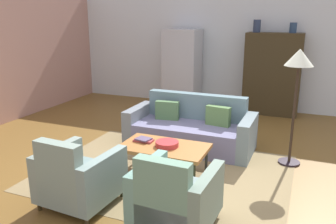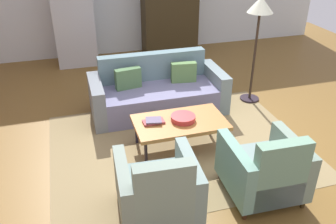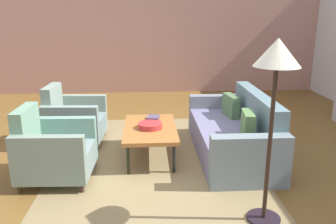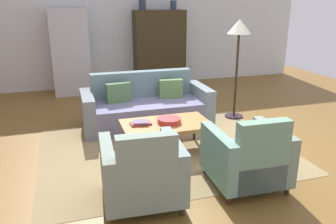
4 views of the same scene
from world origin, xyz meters
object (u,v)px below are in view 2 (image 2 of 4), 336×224
object	(u,v)px
book_stack	(154,121)
refrigerator	(73,19)
floor_lamp	(260,15)
cabinet	(170,13)
couch	(157,92)
armchair_right	(266,171)
armchair_left	(159,192)
fruit_bowl	(183,118)
coffee_table	(180,123)

from	to	relation	value
book_stack	refrigerator	bearing A→B (deg)	101.53
book_stack	floor_lamp	size ratio (longest dim) A/B	0.16
cabinet	refrigerator	bearing A→B (deg)	-177.13
couch	refrigerator	distance (m)	2.82
couch	armchair_right	xyz separation A→B (m)	(0.60, -2.35, 0.06)
armchair_left	refrigerator	bearing A→B (deg)	99.32
fruit_bowl	book_stack	bearing A→B (deg)	172.56
coffee_table	cabinet	size ratio (longest dim) A/B	0.67
fruit_bowl	refrigerator	bearing A→B (deg)	106.96
floor_lamp	book_stack	bearing A→B (deg)	-152.69
fruit_bowl	floor_lamp	size ratio (longest dim) A/B	0.19
cabinet	floor_lamp	xyz separation A→B (m)	(0.61, -2.75, 0.54)
cabinet	floor_lamp	size ratio (longest dim) A/B	1.05
armchair_left	fruit_bowl	bearing A→B (deg)	64.65
coffee_table	floor_lamp	bearing A→B (deg)	33.33
armchair_left	refrigerator	xyz separation A→B (m)	(-0.48, 4.87, 0.58)
couch	fruit_bowl	distance (m)	1.20
coffee_table	book_stack	world-z (taller)	book_stack
floor_lamp	armchair_left	bearing A→B (deg)	-134.86
armchair_left	armchair_right	distance (m)	1.20
coffee_table	armchair_left	xyz separation A→B (m)	(-0.60, -1.17, -0.04)
coffee_table	floor_lamp	xyz separation A→B (m)	(1.61, 1.06, 1.06)
armchair_left	floor_lamp	world-z (taller)	floor_lamp
armchair_left	cabinet	world-z (taller)	cabinet
armchair_right	fruit_bowl	world-z (taller)	armchair_right
coffee_table	armchair_left	size ratio (longest dim) A/B	1.36
coffee_table	refrigerator	xyz separation A→B (m)	(-1.09, 3.71, 0.54)
coffee_table	refrigerator	world-z (taller)	refrigerator
couch	armchair_right	distance (m)	2.43
fruit_bowl	coffee_table	bearing A→B (deg)	180.00
coffee_table	refrigerator	size ratio (longest dim) A/B	0.65
armchair_left	book_stack	distance (m)	1.25
armchair_right	refrigerator	bearing A→B (deg)	111.31
book_stack	refrigerator	world-z (taller)	refrigerator
refrigerator	couch	bearing A→B (deg)	-66.63
floor_lamp	couch	bearing A→B (deg)	175.43
couch	book_stack	world-z (taller)	couch
fruit_bowl	book_stack	size ratio (longest dim) A/B	1.15
cabinet	book_stack	bearing A→B (deg)	-109.58
cabinet	floor_lamp	distance (m)	2.87
book_stack	cabinet	distance (m)	4.02
refrigerator	book_stack	bearing A→B (deg)	-78.47
cabinet	floor_lamp	bearing A→B (deg)	-77.43
fruit_bowl	refrigerator	world-z (taller)	refrigerator
fruit_bowl	book_stack	world-z (taller)	fruit_bowl
armchair_left	floor_lamp	distance (m)	3.32
armchair_left	refrigerator	size ratio (longest dim) A/B	0.48
coffee_table	book_stack	size ratio (longest dim) A/B	4.29
armchair_left	floor_lamp	size ratio (longest dim) A/B	0.51
armchair_right	book_stack	xyz separation A→B (m)	(-0.94, 1.22, 0.10)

